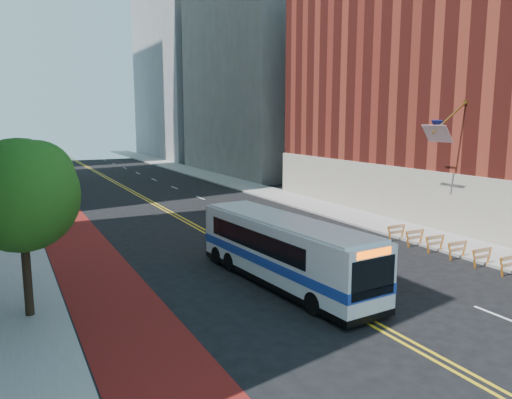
{
  "coord_description": "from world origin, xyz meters",
  "views": [
    {
      "loc": [
        -11.88,
        -13.95,
        7.57
      ],
      "look_at": [
        -0.6,
        8.0,
        3.49
      ],
      "focal_mm": 35.0,
      "sensor_mm": 36.0,
      "label": 1
    }
  ],
  "objects_px": {
    "car_b": "(59,196)",
    "car_c": "(41,194)",
    "transit_bus": "(283,250)",
    "car_a": "(48,220)",
    "street_tree": "(22,191)"
  },
  "relations": [
    {
      "from": "street_tree",
      "to": "transit_bus",
      "type": "xyz_separation_m",
      "value": [
        10.53,
        -0.94,
        -3.31
      ]
    },
    {
      "from": "street_tree",
      "to": "car_c",
      "type": "bearing_deg",
      "value": 85.19
    },
    {
      "from": "car_a",
      "to": "car_c",
      "type": "relative_size",
      "value": 0.84
    },
    {
      "from": "car_b",
      "to": "car_c",
      "type": "distance_m",
      "value": 2.53
    },
    {
      "from": "transit_bus",
      "to": "car_c",
      "type": "bearing_deg",
      "value": 100.45
    },
    {
      "from": "car_b",
      "to": "transit_bus",
      "type": "bearing_deg",
      "value": -94.65
    },
    {
      "from": "car_c",
      "to": "car_a",
      "type": "bearing_deg",
      "value": -106.5
    },
    {
      "from": "transit_bus",
      "to": "car_a",
      "type": "distance_m",
      "value": 19.04
    },
    {
      "from": "car_a",
      "to": "transit_bus",
      "type": "bearing_deg",
      "value": -47.34
    },
    {
      "from": "transit_bus",
      "to": "car_c",
      "type": "xyz_separation_m",
      "value": [
        -8.11,
        29.77,
        -0.95
      ]
    },
    {
      "from": "street_tree",
      "to": "transit_bus",
      "type": "relative_size",
      "value": 0.59
    },
    {
      "from": "car_a",
      "to": "car_b",
      "type": "height_order",
      "value": "car_b"
    },
    {
      "from": "transit_bus",
      "to": "car_c",
      "type": "height_order",
      "value": "transit_bus"
    },
    {
      "from": "car_b",
      "to": "car_c",
      "type": "relative_size",
      "value": 0.9
    },
    {
      "from": "transit_bus",
      "to": "car_c",
      "type": "distance_m",
      "value": 30.87
    }
  ]
}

